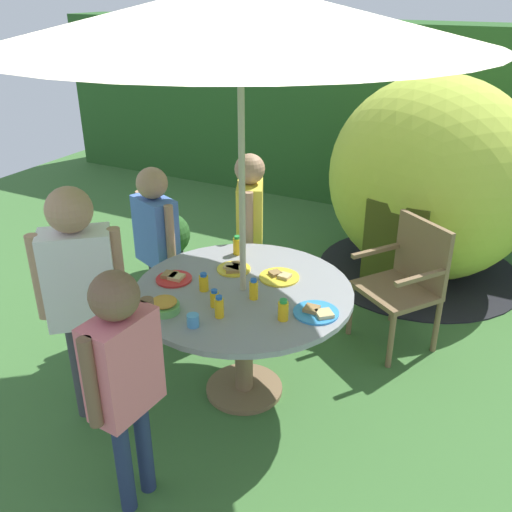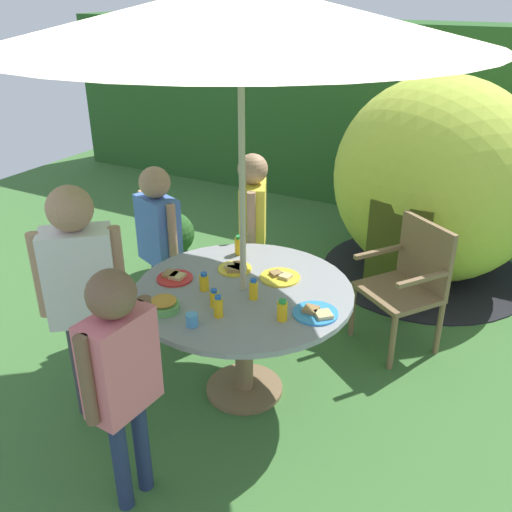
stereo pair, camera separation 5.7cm
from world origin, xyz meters
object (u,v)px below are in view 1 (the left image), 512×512
Objects in this scene: juice_bottle_mid_right at (204,282)px; child_in_blue_shirt at (156,231)px; plate_front_edge at (174,278)px; garden_table at (243,309)px; dome_tent at (430,181)px; patio_umbrella at (240,13)px; juice_bottle_near_right at (219,307)px; cup_near at (193,320)px; juice_bottle_near_left at (237,246)px; child_in_yellow_shirt at (250,215)px; juice_bottle_mid_left at (215,299)px; plate_back_edge at (279,277)px; juice_bottle_center_back at (254,289)px; child_in_pink_shirt at (123,365)px; plate_far_right at (317,312)px; plate_center_front at (234,268)px; snack_bowl at (164,305)px; wooden_chair at (407,277)px; potted_plant at (169,239)px; child_in_white_shirt at (79,278)px; juice_bottle_far_left at (283,310)px.

child_in_blue_shirt is at bearing 145.89° from juice_bottle_mid_right.
garden_table is at bearing 11.78° from plate_front_edge.
dome_tent is at bearing 74.65° from garden_table.
juice_bottle_near_right is (0.03, -0.32, -1.43)m from patio_umbrella.
juice_bottle_mid_right is 0.38m from cup_near.
child_in_blue_shirt is at bearing 135.85° from cup_near.
child_in_blue_shirt is 0.62m from juice_bottle_near_left.
juice_bottle_mid_left is at bearing -7.16° from child_in_yellow_shirt.
child_in_blue_shirt reaches higher than plate_back_edge.
dome_tent is 15.86× the size of juice_bottle_center_back.
dome_tent reaches higher than cup_near.
child_in_blue_shirt is at bearing -66.61° from child_in_yellow_shirt.
cup_near is (0.03, 0.52, -0.05)m from child_in_pink_shirt.
patio_umbrella is at bearing 0.00° from garden_table.
plate_center_front is at bearing 159.40° from plate_far_right.
snack_bowl is 1.35× the size of juice_bottle_center_back.
juice_bottle_near_right is 1.88× the size of cup_near.
cup_near is at bearing -9.91° from child_in_yellow_shirt.
garden_table is 1.62m from patio_umbrella.
wooden_chair is (0.73, 1.04, -1.72)m from patio_umbrella.
juice_bottle_near_left is at bearing 123.12° from garden_table.
child_in_yellow_shirt is 1.08m from juice_bottle_center_back.
child_in_pink_shirt is at bearing -58.49° from potted_plant.
plate_front_edge reaches higher than garden_table.
patio_umbrella is 1.24× the size of dome_tent.
juice_bottle_near_left reaches higher than juice_bottle_mid_left.
plate_front_edge is at bearing 117.22° from snack_bowl.
garden_table is at bearing 0.00° from child_in_pink_shirt.
dome_tent is 2.51m from plate_front_edge.
dome_tent is 1.58× the size of child_in_blue_shirt.
plate_far_right is at bearing 25.77° from snack_bowl.
potted_plant is 1.64m from plate_front_edge.
child_in_white_shirt is at bearing -160.60° from juice_bottle_near_right.
child_in_white_shirt reaches higher than juice_bottle_mid_right.
juice_bottle_near_right is (0.72, 0.26, -0.12)m from child_in_white_shirt.
wooden_chair reaches higher than plate_center_front.
child_in_yellow_shirt is 7.52× the size of snack_bowl.
potted_plant is 2.16m from cup_near.
garden_table is at bearing -0.00° from child_in_white_shirt.
juice_bottle_far_left is 1.17× the size of juice_bottle_mid_left.
dome_tent is (0.60, 2.20, -1.37)m from patio_umbrella.
potted_plant is at bearing -145.74° from dome_tent.
juice_bottle_near_left is (0.16, -0.47, -0.02)m from child_in_yellow_shirt.
potted_plant is 1.81m from juice_bottle_mid_right.
juice_bottle_near_left is at bearing -7.22° from child_in_yellow_shirt.
plate_back_edge is 0.30m from juice_bottle_center_back.
child_in_blue_shirt is at bearing 129.02° from snack_bowl.
patio_umbrella reaches higher than plate_center_front.
juice_bottle_center_back is at bearing -32.66° from garden_table.
patio_umbrella is at bearing -0.00° from child_in_white_shirt.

